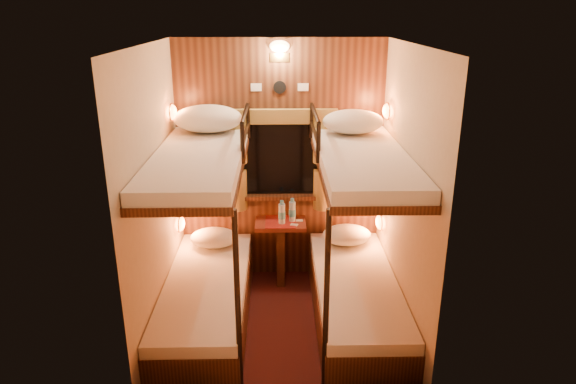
{
  "coord_description": "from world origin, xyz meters",
  "views": [
    {
      "loc": [
        -0.02,
        -3.84,
        2.64
      ],
      "look_at": [
        0.06,
        0.15,
        1.21
      ],
      "focal_mm": 32.0,
      "sensor_mm": 36.0,
      "label": 1
    }
  ],
  "objects_px": {
    "bottle_right": "(292,211)",
    "table": "(281,243)",
    "bunk_right": "(357,267)",
    "bottle_left": "(282,214)",
    "bunk_left": "(205,268)"
  },
  "relations": [
    {
      "from": "table",
      "to": "bottle_right",
      "type": "relative_size",
      "value": 2.73
    },
    {
      "from": "bunk_right",
      "to": "bottle_left",
      "type": "relative_size",
      "value": 7.89
    },
    {
      "from": "bunk_left",
      "to": "bunk_right",
      "type": "bearing_deg",
      "value": 0.0
    },
    {
      "from": "bottle_right",
      "to": "table",
      "type": "bearing_deg",
      "value": -171.32
    },
    {
      "from": "bottle_left",
      "to": "bottle_right",
      "type": "xyz_separation_m",
      "value": [
        0.1,
        0.06,
        -0.0
      ]
    },
    {
      "from": "bunk_left",
      "to": "bottle_left",
      "type": "relative_size",
      "value": 7.89
    },
    {
      "from": "bunk_left",
      "to": "bottle_right",
      "type": "bearing_deg",
      "value": 46.24
    },
    {
      "from": "bottle_left",
      "to": "table",
      "type": "bearing_deg",
      "value": 107.71
    },
    {
      "from": "bottle_right",
      "to": "bunk_right",
      "type": "bearing_deg",
      "value": -56.42
    },
    {
      "from": "bunk_right",
      "to": "table",
      "type": "bearing_deg",
      "value": 129.67
    },
    {
      "from": "bunk_right",
      "to": "bottle_right",
      "type": "xyz_separation_m",
      "value": [
        -0.53,
        0.8,
        0.19
      ]
    },
    {
      "from": "table",
      "to": "bottle_right",
      "type": "bearing_deg",
      "value": 8.68
    },
    {
      "from": "bunk_right",
      "to": "bottle_right",
      "type": "height_order",
      "value": "bunk_right"
    },
    {
      "from": "bottle_left",
      "to": "bunk_left",
      "type": "bearing_deg",
      "value": -131.83
    },
    {
      "from": "bunk_right",
      "to": "bottle_left",
      "type": "height_order",
      "value": "bunk_right"
    }
  ]
}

